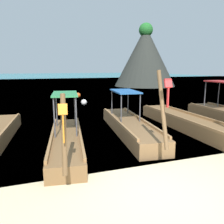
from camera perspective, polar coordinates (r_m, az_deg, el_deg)
name	(u,v)px	position (r m, az deg, el deg)	size (l,w,h in m)	color
ground	(162,194)	(5.66, 12.47, -19.32)	(120.00, 120.00, 0.00)	beige
sea_water	(42,78)	(65.74, -17.01, 8.06)	(120.00, 120.00, 0.00)	#147A89
longtail_boat_orange_ribbon	(66,140)	(8.32, -11.36, -6.85)	(1.81, 5.81, 2.25)	brown
longtail_boat_red_ribbon	(129,126)	(10.00, 4.38, -3.46)	(1.89, 6.77, 2.78)	brown
longtail_boat_yellow_ribbon	(186,123)	(11.28, 18.09, -2.53)	(1.38, 7.59, 2.76)	brown
karst_rock	(146,58)	(36.86, 8.51, 13.32)	(9.77, 9.41, 9.55)	#2D302B
mooring_buoy_near	(78,95)	(22.07, -8.52, 4.17)	(0.50, 0.50, 0.50)	#EA5119
mooring_buoy_far	(84,102)	(17.67, -7.04, 2.44)	(0.45, 0.45, 0.45)	white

